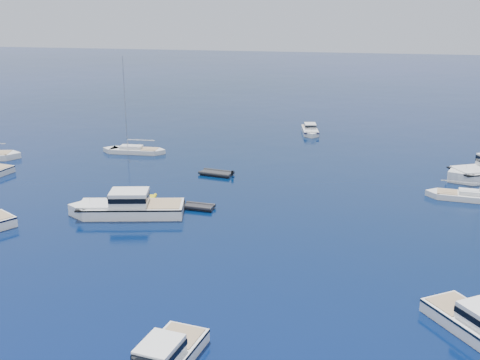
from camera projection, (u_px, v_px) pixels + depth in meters
The scene contains 8 objects.
ground at pixel (209, 316), 38.40m from camera, with size 400.00×400.00×0.00m, color #08164C.
motor_cruiser_centre at pixel (128, 215), 56.41m from camera, with size 3.59×11.72×3.08m, color white, non-canonical shape.
motor_cruiser_horizon at pixel (310, 133), 90.51m from camera, with size 2.25×7.36×1.93m, color white, non-canonical shape.
sailboat_centre at pixel (469, 199), 60.71m from camera, with size 2.36×9.08×13.35m, color white, non-canonical shape.
sailboat_far_l at pixel (134, 153), 79.06m from camera, with size 2.34×8.99×13.22m, color silver, non-canonical shape.
tender_yellow at pixel (145, 204), 59.49m from camera, with size 2.19×4.06×0.95m, color #D1C20C, non-canonical shape.
tender_grey_near at pixel (199, 209), 58.02m from camera, with size 1.79×3.18×0.95m, color black, non-canonical shape.
tender_grey_far at pixel (216, 175), 69.17m from camera, with size 2.20×4.08×0.95m, color black, non-canonical shape.
Camera 1 is at (8.84, -33.03, 19.71)m, focal length 44.39 mm.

